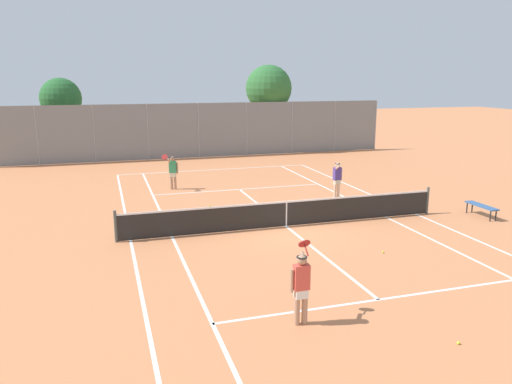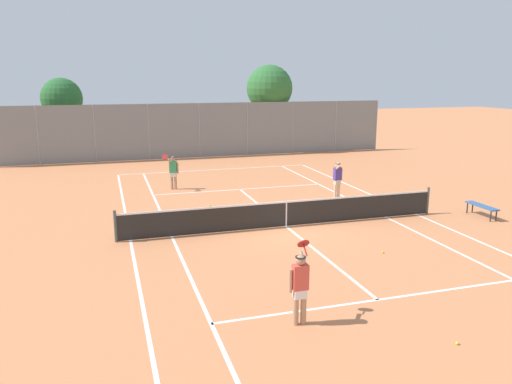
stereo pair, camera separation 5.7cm
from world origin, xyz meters
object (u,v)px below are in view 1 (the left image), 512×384
Objects in this scene: loose_tennis_ball_2 at (383,252)px; tree_behind_right at (270,90)px; loose_tennis_ball_1 at (371,201)px; courtside_bench at (482,206)px; player_far_right at (337,178)px; player_far_left at (173,170)px; loose_tennis_ball_0 at (210,206)px; tennis_net at (286,213)px; loose_tennis_ball_3 at (458,343)px; tree_behind_left at (60,100)px; player_near_side at (301,284)px.

tree_behind_right is at bearing 80.44° from loose_tennis_ball_2.
loose_tennis_ball_1 is 4.42m from courtside_bench.
loose_tennis_ball_1 is at bearing -47.89° from player_far_right.
player_far_left is at bearing 150.09° from player_far_right.
loose_tennis_ball_0 is at bearing 118.66° from loose_tennis_ball_2.
loose_tennis_ball_1 is (6.83, -1.35, 0.00)m from loose_tennis_ball_0.
tennis_net is 7.75m from courtside_bench.
player_far_left is (-3.05, 7.37, 0.42)m from tennis_net.
loose_tennis_ball_0 is (-5.77, 0.18, -0.88)m from player_far_right.
tree_behind_left is (-9.10, 28.10, 3.78)m from loose_tennis_ball_3.
courtside_bench is (9.95, 5.94, -0.52)m from player_near_side.
player_far_left is 3.95m from loose_tennis_ball_0.
courtside_bench is (9.73, -4.67, 0.38)m from loose_tennis_ball_0.
loose_tennis_ball_3 is at bearing -78.55° from loose_tennis_ball_0.
player_far_right is 20.35m from tree_behind_left.
tennis_net reaches higher than loose_tennis_ball_0.
player_far_left is at bearing 102.29° from loose_tennis_ball_3.
player_far_left is 26.88× the size of loose_tennis_ball_3.
player_far_right reaches higher than courtside_bench.
loose_tennis_ball_2 is at bearing -65.69° from player_far_left.
player_far_left is 13.56m from tree_behind_left.
tennis_net is 7.99m from player_far_left.
tennis_net is 4.00m from loose_tennis_ball_2.
loose_tennis_ball_2 is 25.47m from tree_behind_left.
loose_tennis_ball_3 is 0.01× the size of tree_behind_right.
player_near_side is 1.11× the size of player_far_right.
player_far_left is at bearing -65.01° from tree_behind_left.
tennis_net is at bearing -67.55° from player_far_left.
loose_tennis_ball_2 is (1.87, -3.51, -0.48)m from tennis_net.
tennis_net is 6.76× the size of player_far_left.
tennis_net is 2.28× the size of tree_behind_left.
loose_tennis_ball_0 is 6.96m from loose_tennis_ball_1.
player_far_right is 0.26× the size of tree_behind_right.
loose_tennis_ball_2 is at bearing -116.58° from loose_tennis_ball_1.
player_near_side is 3.37m from loose_tennis_ball_3.
player_near_side is 11.60m from courtside_bench.
player_near_side is 26.88× the size of loose_tennis_ball_1.
loose_tennis_ball_1 is 6.50m from loose_tennis_ball_2.
loose_tennis_ball_1 is (4.78, 2.31, -0.48)m from tennis_net.
loose_tennis_ball_0 is 0.01× the size of tree_behind_right.
tree_behind_right is at bearing 51.67° from player_far_left.
tree_behind_right is at bearing 87.31° from loose_tennis_ball_1.
loose_tennis_ball_0 is at bearing 101.45° from loose_tennis_ball_3.
player_near_side and player_far_left have the same top height.
courtside_bench is 19.76m from tree_behind_right.
tree_behind_right is at bearing 79.34° from loose_tennis_ball_3.
tree_behind_right is (0.75, 15.91, 4.38)m from loose_tennis_ball_1.
loose_tennis_ball_2 is 5.40m from loose_tennis_ball_3.
tree_behind_right reaches higher than player_far_left.
loose_tennis_ball_3 is at bearing -100.66° from tree_behind_right.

